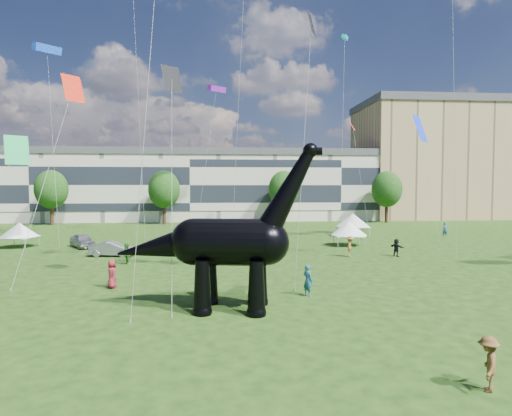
{
  "coord_description": "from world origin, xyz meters",
  "views": [
    {
      "loc": [
        -2.85,
        -18.72,
        6.41
      ],
      "look_at": [
        -0.57,
        8.0,
        5.0
      ],
      "focal_mm": 30.0,
      "sensor_mm": 36.0,
      "label": 1
    }
  ],
  "objects": [
    {
      "name": "ground",
      "position": [
        0.0,
        0.0,
        0.0
      ],
      "size": [
        220.0,
        220.0,
        0.0
      ],
      "primitive_type": "plane",
      "color": "#16330C",
      "rests_on": "ground"
    },
    {
      "name": "terrace_row",
      "position": [
        -8.0,
        62.0,
        6.0
      ],
      "size": [
        78.0,
        11.0,
        12.0
      ],
      "primitive_type": "cube",
      "color": "beige",
      "rests_on": "ground"
    },
    {
      "name": "apartment_block",
      "position": [
        40.0,
        65.0,
        11.0
      ],
      "size": [
        28.0,
        18.0,
        22.0
      ],
      "primitive_type": "cube",
      "color": "tan",
      "rests_on": "ground"
    },
    {
      "name": "tree_far_left",
      "position": [
        -30.0,
        53.0,
        6.29
      ],
      "size": [
        5.2,
        5.2,
        9.44
      ],
      "color": "#382314",
      "rests_on": "ground"
    },
    {
      "name": "tree_mid_left",
      "position": [
        -12.0,
        53.0,
        6.29
      ],
      "size": [
        5.2,
        5.2,
        9.44
      ],
      "color": "#382314",
      "rests_on": "ground"
    },
    {
      "name": "tree_mid_right",
      "position": [
        8.0,
        53.0,
        6.29
      ],
      "size": [
        5.2,
        5.2,
        9.44
      ],
      "color": "#382314",
      "rests_on": "ground"
    },
    {
      "name": "tree_far_right",
      "position": [
        26.0,
        53.0,
        6.29
      ],
      "size": [
        5.2,
        5.2,
        9.44
      ],
      "color": "#382314",
      "rests_on": "ground"
    },
    {
      "name": "dinosaur_sculpture",
      "position": [
        -2.71,
        3.23,
        3.35
      ],
      "size": [
        10.91,
        3.65,
        8.88
      ],
      "rotation": [
        0.0,
        0.0,
        -0.16
      ],
      "color": "black",
      "rests_on": "ground"
    },
    {
      "name": "car_silver",
      "position": [
        -17.05,
        26.63,
        0.71
      ],
      "size": [
        3.73,
        4.43,
        1.43
      ],
      "primitive_type": "imported",
      "rotation": [
        0.0,
        0.0,
        0.59
      ],
      "color": "#A7A7AB",
      "rests_on": "ground"
    },
    {
      "name": "car_grey",
      "position": [
        -12.57,
        20.73,
        0.66
      ],
      "size": [
        4.16,
        1.89,
        1.33
      ],
      "primitive_type": "imported",
      "rotation": [
        0.0,
        0.0,
        1.45
      ],
      "color": "gray",
      "rests_on": "ground"
    },
    {
      "name": "car_white",
      "position": [
        -3.39,
        24.85,
        0.8
      ],
      "size": [
        6.38,
        4.94,
        1.61
      ],
      "primitive_type": "imported",
      "rotation": [
        0.0,
        0.0,
        1.12
      ],
      "color": "white",
      "rests_on": "ground"
    },
    {
      "name": "car_dark",
      "position": [
        0.17,
        26.39,
        0.71
      ],
      "size": [
        4.59,
        5.12,
        1.43
      ],
      "primitive_type": "imported",
      "rotation": [
        0.0,
        0.0,
        -0.66
      ],
      "color": "#595960",
      "rests_on": "ground"
    },
    {
      "name": "gazebo_near",
      "position": [
        10.88,
        25.63,
        1.85
      ],
      "size": [
        4.17,
        4.17,
        2.63
      ],
      "rotation": [
        0.0,
        0.0,
        -0.11
      ],
      "color": "white",
      "rests_on": "ground"
    },
    {
      "name": "gazebo_far",
      "position": [
        13.95,
        33.94,
        2.03
      ],
      "size": [
        4.75,
        4.75,
        2.89
      ],
      "rotation": [
        0.0,
        0.0,
        0.16
      ],
      "color": "silver",
      "rests_on": "ground"
    },
    {
      "name": "gazebo_left",
      "position": [
        -23.55,
        27.24,
        1.82
      ],
      "size": [
        4.11,
        4.11,
        2.59
      ],
      "rotation": [
        0.0,
        0.0,
        -0.11
      ],
      "color": "white",
      "rests_on": "ground"
    },
    {
      "name": "visitors",
      "position": [
        1.67,
        14.36,
        0.87
      ],
      "size": [
        53.99,
        39.05,
        1.88
      ],
      "color": "black",
      "rests_on": "ground"
    }
  ]
}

